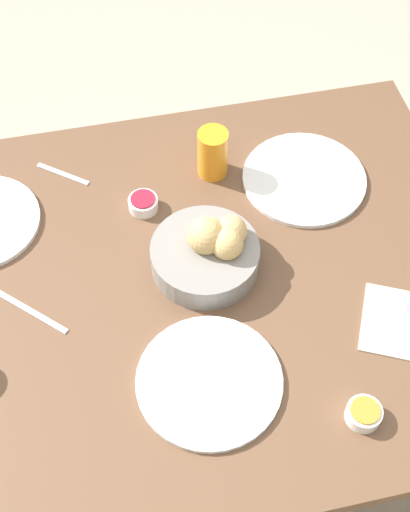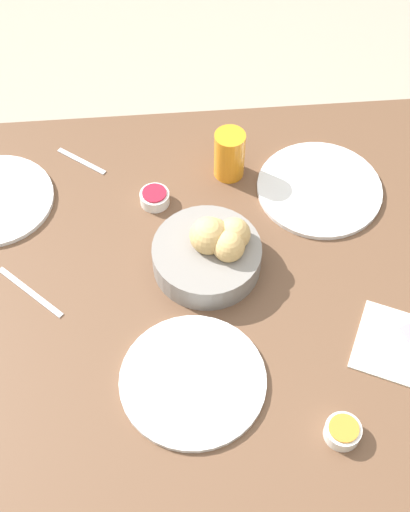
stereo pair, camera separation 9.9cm
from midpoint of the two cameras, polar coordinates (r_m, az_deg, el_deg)
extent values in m
plane|color=#A89E89|center=(1.98, -3.27, -13.95)|extent=(10.00, 10.00, 0.00)
cube|color=brown|center=(1.35, -4.66, -2.92)|extent=(1.22, 0.91, 0.03)
cube|color=brown|center=(1.97, 10.29, 4.09)|extent=(0.06, 0.06, 0.69)
cylinder|color=gray|center=(1.33, -2.12, -0.17)|extent=(0.20, 0.20, 0.05)
sphere|color=tan|center=(1.31, -0.10, 1.87)|extent=(0.06, 0.06, 0.06)
sphere|color=tan|center=(1.30, -2.09, 1.53)|extent=(0.07, 0.07, 0.07)
sphere|color=tan|center=(1.29, -0.40, 0.87)|extent=(0.06, 0.06, 0.06)
sphere|color=tan|center=(1.31, -1.84, 1.61)|extent=(0.07, 0.07, 0.07)
cylinder|color=white|center=(1.49, 6.05, 6.09)|extent=(0.26, 0.26, 0.01)
cylinder|color=white|center=(1.23, -2.00, -10.11)|extent=(0.25, 0.25, 0.01)
cylinder|color=orange|center=(1.47, -1.33, 8.13)|extent=(0.06, 0.06, 0.11)
cylinder|color=white|center=(1.44, -6.93, 4.08)|extent=(0.06, 0.06, 0.03)
cylinder|color=#A3192D|center=(1.43, -6.99, 4.46)|extent=(0.05, 0.05, 0.00)
cylinder|color=white|center=(1.22, 10.26, -12.46)|extent=(0.06, 0.06, 0.03)
cylinder|color=#C67F28|center=(1.20, 10.37, -12.18)|extent=(0.05, 0.05, 0.00)
cube|color=#B7B7BC|center=(1.35, -15.83, -4.29)|extent=(0.13, 0.12, 0.00)
cube|color=#B7B7BC|center=(1.54, -13.13, 6.32)|extent=(0.10, 0.09, 0.00)
cube|color=silver|center=(1.32, 13.45, -5.41)|extent=(0.19, 0.19, 0.00)
camera|label=1|loc=(0.05, -92.13, -3.00)|focal=50.00mm
camera|label=2|loc=(0.05, 87.87, 3.00)|focal=50.00mm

